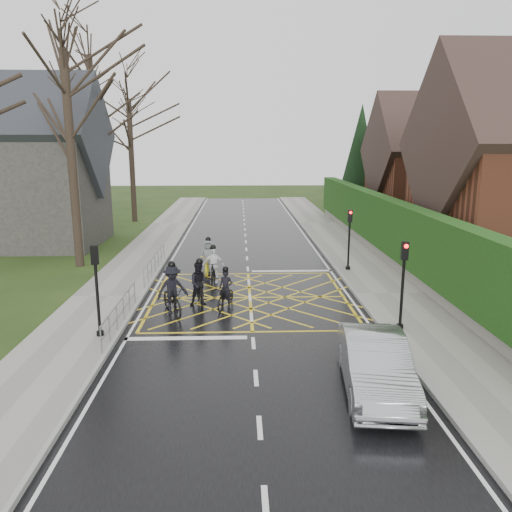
{
  "coord_description": "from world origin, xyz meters",
  "views": [
    {
      "loc": [
        -0.44,
        -20.32,
        6.37
      ],
      "look_at": [
        0.34,
        2.32,
        1.3
      ],
      "focal_mm": 35.0,
      "sensor_mm": 36.0,
      "label": 1
    }
  ],
  "objects": [
    {
      "name": "road",
      "position": [
        0.0,
        0.0,
        0.01
      ],
      "size": [
        9.0,
        80.0,
        0.01
      ],
      "primitive_type": "cube",
      "color": "black",
      "rests_on": "ground"
    },
    {
      "name": "sidewalk_right",
      "position": [
        6.0,
        0.0,
        0.07
      ],
      "size": [
        3.0,
        80.0,
        0.15
      ],
      "primitive_type": "cube",
      "color": "gray",
      "rests_on": "ground"
    },
    {
      "name": "cyclist_lead",
      "position": [
        -1.99,
        4.12,
        0.65
      ],
      "size": [
        0.87,
        1.97,
        1.88
      ],
      "rotation": [
        0.0,
        0.0,
        -0.06
      ],
      "color": "yellow",
      "rests_on": "ground"
    },
    {
      "name": "tree_near",
      "position": [
        -9.0,
        6.0,
        7.91
      ],
      "size": [
        9.24,
        9.24,
        11.44
      ],
      "color": "black",
      "rests_on": "ground"
    },
    {
      "name": "traffic_light_ne",
      "position": [
        5.1,
        4.2,
        1.66
      ],
      "size": [
        0.24,
        0.31,
        3.21
      ],
      "rotation": [
        0.0,
        0.0,
        3.14
      ],
      "color": "black",
      "rests_on": "ground"
    },
    {
      "name": "cyclist_front",
      "position": [
        -1.66,
        2.39,
        0.68
      ],
      "size": [
        1.01,
        1.86,
        1.83
      ],
      "rotation": [
        0.0,
        0.0,
        -0.07
      ],
      "color": "black",
      "rests_on": "ground"
    },
    {
      "name": "traffic_light_se",
      "position": [
        5.1,
        -4.2,
        1.66
      ],
      "size": [
        0.24,
        0.31,
        3.21
      ],
      "rotation": [
        0.0,
        0.0,
        3.14
      ],
      "color": "black",
      "rests_on": "ground"
    },
    {
      "name": "cyclist_rear",
      "position": [
        -0.99,
        -1.25,
        0.54
      ],
      "size": [
        1.11,
        1.82,
        1.67
      ],
      "rotation": [
        0.0,
        0.0,
        -0.32
      ],
      "color": "black",
      "rests_on": "ground"
    },
    {
      "name": "house_far",
      "position": [
        14.75,
        18.0,
        4.36
      ],
      "size": [
        9.8,
        8.8,
        10.3
      ],
      "color": "brown",
      "rests_on": "ground"
    },
    {
      "name": "traffic_light_sw",
      "position": [
        -5.1,
        -4.5,
        1.66
      ],
      "size": [
        0.24,
        0.31,
        3.21
      ],
      "color": "black",
      "rests_on": "ground"
    },
    {
      "name": "sidewalk_left",
      "position": [
        -6.0,
        0.0,
        0.07
      ],
      "size": [
        3.0,
        80.0,
        0.15
      ],
      "primitive_type": "cube",
      "color": "gray",
      "rests_on": "ground"
    },
    {
      "name": "railing_north",
      "position": [
        -4.65,
        4.0,
        0.79
      ],
      "size": [
        0.05,
        6.04,
        1.03
      ],
      "color": "slate",
      "rests_on": "ground"
    },
    {
      "name": "cyclist_mid",
      "position": [
        -3.02,
        -1.88,
        0.75
      ],
      "size": [
        1.55,
        2.24,
        2.06
      ],
      "rotation": [
        0.0,
        0.0,
        0.43
      ],
      "color": "black",
      "rests_on": "ground"
    },
    {
      "name": "tree_far",
      "position": [
        -9.3,
        22.0,
        7.19
      ],
      "size": [
        8.4,
        8.4,
        10.4
      ],
      "color": "black",
      "rests_on": "ground"
    },
    {
      "name": "stone_wall",
      "position": [
        7.75,
        6.0,
        0.35
      ],
      "size": [
        0.5,
        38.0,
        0.7
      ],
      "primitive_type": "cube",
      "color": "slate",
      "rests_on": "ground"
    },
    {
      "name": "railing_south",
      "position": [
        -4.65,
        -3.5,
        0.78
      ],
      "size": [
        0.05,
        5.04,
        1.03
      ],
      "color": "slate",
      "rests_on": "ground"
    },
    {
      "name": "cyclist_back",
      "position": [
        -2.03,
        -0.97,
        0.74
      ],
      "size": [
        0.99,
        2.02,
        1.95
      ],
      "rotation": [
        0.0,
        0.0,
        0.2
      ],
      "color": "black",
      "rests_on": "ground"
    },
    {
      "name": "tree_mid",
      "position": [
        -10.0,
        14.0,
        8.63
      ],
      "size": [
        10.08,
        10.08,
        12.48
      ],
      "color": "black",
      "rests_on": "ground"
    },
    {
      "name": "ground",
      "position": [
        0.0,
        0.0,
        0.0
      ],
      "size": [
        120.0,
        120.0,
        0.0
      ],
      "primitive_type": "plane",
      "color": "#1E3210",
      "rests_on": "ground"
    },
    {
      "name": "church",
      "position": [
        -13.54,
        12.0,
        4.93
      ],
      "size": [
        8.8,
        7.8,
        11.0
      ],
      "color": "#2D2B28",
      "rests_on": "ground"
    },
    {
      "name": "hedge",
      "position": [
        7.75,
        6.0,
        2.1
      ],
      "size": [
        0.9,
        38.0,
        2.8
      ],
      "primitive_type": "cube",
      "color": "#143A10",
      "rests_on": "stone_wall"
    },
    {
      "name": "conifer",
      "position": [
        10.75,
        26.0,
        4.99
      ],
      "size": [
        4.6,
        4.6,
        10.0
      ],
      "color": "black",
      "rests_on": "ground"
    },
    {
      "name": "car",
      "position": [
        3.1,
        -8.31,
        0.75
      ],
      "size": [
        2.05,
        4.69,
        1.5
      ],
      "primitive_type": "imported",
      "rotation": [
        0.0,
        0.0,
        -0.1
      ],
      "color": "#A6A7AD",
      "rests_on": "ground"
    }
  ]
}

